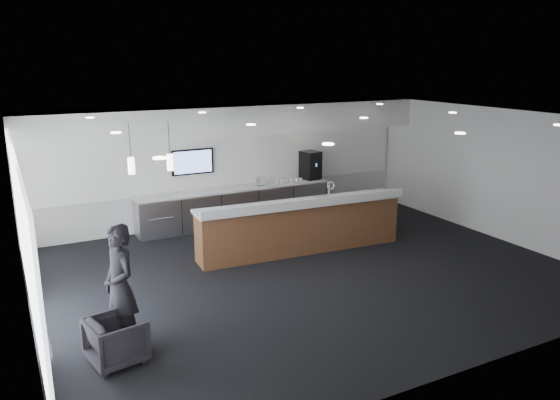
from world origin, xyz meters
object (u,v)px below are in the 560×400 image
armchair (117,340)px  lounge_guest (120,287)px  service_counter (301,226)px  coffee_machine (310,165)px

armchair → lounge_guest: size_ratio=0.40×
service_counter → coffee_machine: coffee_machine is taller
lounge_guest → service_counter: bearing=105.7°
coffee_machine → armchair: 8.22m
service_counter → armchair: bearing=-144.7°
service_counter → coffee_machine: (1.74, 2.56, 0.74)m
service_counter → lounge_guest: bearing=-148.1°
coffee_machine → service_counter: bearing=-133.2°
service_counter → lounge_guest: (-4.29, -2.30, 0.34)m
coffee_machine → armchair: coffee_machine is taller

